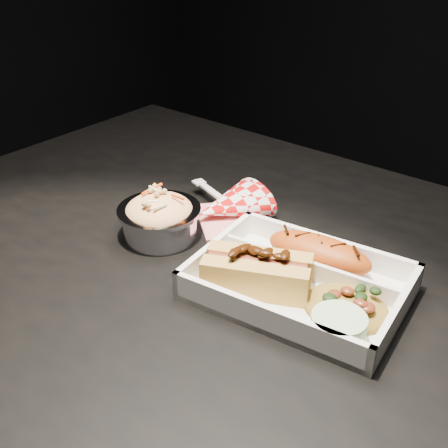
{
  "coord_description": "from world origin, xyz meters",
  "views": [
    {
      "loc": [
        0.35,
        -0.5,
        1.17
      ],
      "look_at": [
        -0.04,
        -0.02,
        0.81
      ],
      "focal_mm": 45.0,
      "sensor_mm": 36.0,
      "label": 1
    }
  ],
  "objects_px": {
    "fried_pastry": "(319,253)",
    "foil_coleslaw_cup": "(159,216)",
    "hotdog": "(257,270)",
    "napkin_fork": "(228,206)",
    "dining_table": "(256,322)",
    "food_tray": "(299,286)"
  },
  "relations": [
    {
      "from": "hotdog",
      "to": "dining_table",
      "type": "bearing_deg",
      "value": 98.89
    },
    {
      "from": "fried_pastry",
      "to": "hotdog",
      "type": "bearing_deg",
      "value": -112.09
    },
    {
      "from": "fried_pastry",
      "to": "hotdog",
      "type": "height_order",
      "value": "hotdog"
    },
    {
      "from": "fried_pastry",
      "to": "napkin_fork",
      "type": "height_order",
      "value": "napkin_fork"
    },
    {
      "from": "fried_pastry",
      "to": "foil_coleslaw_cup",
      "type": "distance_m",
      "value": 0.23
    },
    {
      "from": "foil_coleslaw_cup",
      "to": "napkin_fork",
      "type": "xyz_separation_m",
      "value": [
        0.04,
        0.11,
        -0.02
      ]
    },
    {
      "from": "foil_coleslaw_cup",
      "to": "food_tray",
      "type": "bearing_deg",
      "value": 2.7
    },
    {
      "from": "dining_table",
      "to": "food_tray",
      "type": "relative_size",
      "value": 4.46
    },
    {
      "from": "food_tray",
      "to": "foil_coleslaw_cup",
      "type": "height_order",
      "value": "foil_coleslaw_cup"
    },
    {
      "from": "foil_coleslaw_cup",
      "to": "napkin_fork",
      "type": "relative_size",
      "value": 0.67
    },
    {
      "from": "dining_table",
      "to": "food_tray",
      "type": "distance_m",
      "value": 0.12
    },
    {
      "from": "dining_table",
      "to": "hotdog",
      "type": "height_order",
      "value": "hotdog"
    },
    {
      "from": "dining_table",
      "to": "foil_coleslaw_cup",
      "type": "xyz_separation_m",
      "value": [
        -0.16,
        -0.02,
        0.12
      ]
    },
    {
      "from": "dining_table",
      "to": "foil_coleslaw_cup",
      "type": "bearing_deg",
      "value": -172.2
    },
    {
      "from": "food_tray",
      "to": "fried_pastry",
      "type": "distance_m",
      "value": 0.06
    },
    {
      "from": "fried_pastry",
      "to": "napkin_fork",
      "type": "bearing_deg",
      "value": 166.83
    },
    {
      "from": "dining_table",
      "to": "food_tray",
      "type": "bearing_deg",
      "value": -8.77
    },
    {
      "from": "food_tray",
      "to": "foil_coleslaw_cup",
      "type": "relative_size",
      "value": 2.27
    },
    {
      "from": "food_tray",
      "to": "fried_pastry",
      "type": "bearing_deg",
      "value": 90.0
    },
    {
      "from": "dining_table",
      "to": "foil_coleslaw_cup",
      "type": "distance_m",
      "value": 0.2
    },
    {
      "from": "dining_table",
      "to": "napkin_fork",
      "type": "bearing_deg",
      "value": 143.84
    },
    {
      "from": "hotdog",
      "to": "napkin_fork",
      "type": "height_order",
      "value": "napkin_fork"
    }
  ]
}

